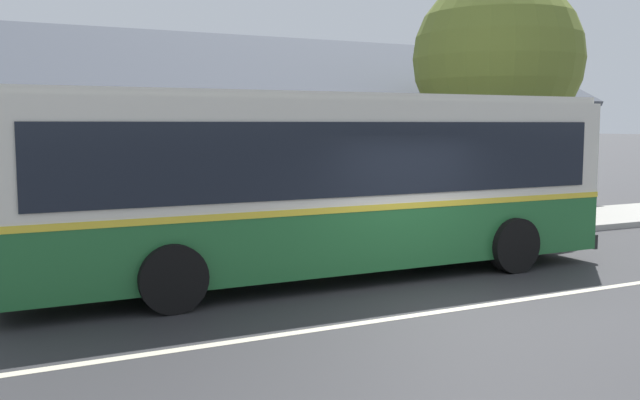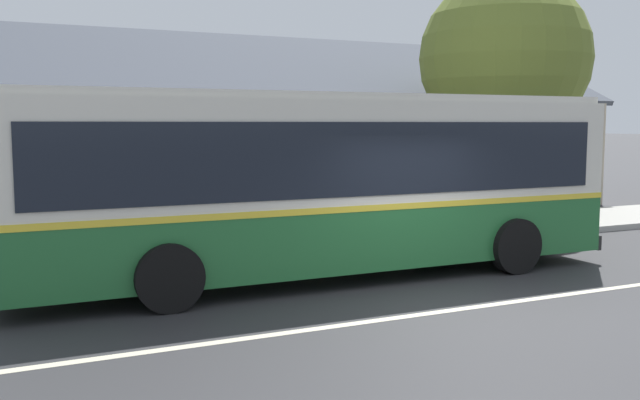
# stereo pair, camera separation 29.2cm
# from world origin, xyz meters

# --- Properties ---
(ground_plane) EXTENTS (300.00, 300.00, 0.00)m
(ground_plane) POSITION_xyz_m (0.00, 0.00, 0.00)
(ground_plane) COLOR #2D2D30
(sidewalk_far) EXTENTS (60.00, 3.00, 0.15)m
(sidewalk_far) POSITION_xyz_m (0.00, 6.00, 0.07)
(sidewalk_far) COLOR #ADAAA3
(sidewalk_far) RESTS_ON ground
(lane_divider_stripe) EXTENTS (60.00, 0.16, 0.01)m
(lane_divider_stripe) POSITION_xyz_m (0.00, 0.00, 0.00)
(lane_divider_stripe) COLOR beige
(lane_divider_stripe) RESTS_ON ground
(community_building) EXTENTS (24.87, 9.70, 6.54)m
(community_building) POSITION_xyz_m (0.19, 13.71, 1.81)
(community_building) COLOR tan
(community_building) RESTS_ON ground
(transit_bus) EXTENTS (10.80, 2.83, 3.18)m
(transit_bus) POSITION_xyz_m (-0.95, 2.90, 1.71)
(transit_bus) COLOR #236633
(transit_bus) RESTS_ON ground
(bench_down_street) EXTENTS (1.50, 0.51, 0.94)m
(bench_down_street) POSITION_xyz_m (-2.25, 5.82, 0.56)
(bench_down_street) COLOR brown
(bench_down_street) RESTS_ON sidewalk_far
(street_tree_primary) EXTENTS (4.56, 4.56, 6.70)m
(street_tree_primary) POSITION_xyz_m (6.50, 7.16, 4.28)
(street_tree_primary) COLOR #4C3828
(street_tree_primary) RESTS_ON ground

